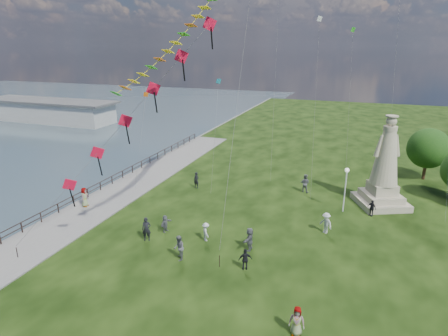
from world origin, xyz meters
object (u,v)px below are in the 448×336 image
at_px(person_1, 179,248).
at_px(statue, 384,173).
at_px(person_4, 297,321).
at_px(person_2, 206,232).
at_px(person_10, 85,198).
at_px(person_9, 372,208).
at_px(person_8, 326,223).
at_px(lamppost, 346,180).
at_px(person_7, 305,183).
at_px(person_6, 196,180).
at_px(pier_pavilion, 49,110).
at_px(person_11, 250,239).
at_px(person_3, 245,259).
at_px(person_5, 165,224).
at_px(person_0, 146,229).

bearing_deg(person_1, statue, 111.29).
bearing_deg(person_4, statue, 72.41).
relative_size(person_2, person_10, 0.80).
relative_size(person_2, person_9, 0.99).
bearing_deg(person_1, person_9, 107.12).
bearing_deg(person_8, statue, 95.38).
relative_size(statue, lamppost, 2.05).
height_order(person_2, person_7, person_7).
height_order(person_6, person_8, person_8).
bearing_deg(pier_pavilion, person_7, -22.25).
distance_m(person_2, person_10, 13.33).
bearing_deg(person_11, pier_pavilion, -121.24).
bearing_deg(lamppost, person_10, -162.18).
bearing_deg(person_4, person_1, 149.62).
distance_m(person_6, person_10, 11.37).
xyz_separation_m(person_4, person_11, (-4.77, 7.50, 0.05)).
distance_m(person_9, person_10, 26.44).
height_order(statue, person_10, statue).
xyz_separation_m(person_3, person_11, (-0.47, 2.62, 0.11)).
bearing_deg(person_1, person_2, 140.63).
distance_m(statue, person_4, 20.53).
distance_m(person_2, person_3, 4.94).
height_order(lamppost, person_5, lamppost).
bearing_deg(person_3, person_7, -122.12).
relative_size(person_3, person_8, 0.88).
height_order(person_0, person_7, person_7).
xyz_separation_m(statue, person_4, (-4.68, -19.84, -2.42)).
height_order(person_5, person_11, person_11).
bearing_deg(lamppost, person_11, -123.02).
height_order(pier_pavilion, person_4, pier_pavilion).
bearing_deg(lamppost, person_4, -94.75).
bearing_deg(statue, person_0, -166.45).
height_order(statue, person_1, statue).
height_order(statue, person_4, statue).
relative_size(pier_pavilion, person_1, 16.11).
bearing_deg(person_0, person_3, -31.45).
bearing_deg(person_5, person_0, 165.73).
distance_m(statue, person_9, 3.92).
distance_m(person_0, person_10, 9.50).
bearing_deg(person_5, person_9, -53.94).
height_order(person_4, person_8, person_8).
height_order(pier_pavilion, lamppost, lamppost).
bearing_deg(person_10, person_1, -124.20).
bearing_deg(person_10, person_3, -117.05).
bearing_deg(statue, pier_pavilion, 134.73).
xyz_separation_m(person_1, person_8, (9.39, 7.73, -0.05)).
bearing_deg(person_10, person_4, -125.71).
bearing_deg(statue, person_9, -130.82).
xyz_separation_m(person_0, person_11, (7.97, 1.39, -0.07)).
bearing_deg(person_11, person_10, -94.61).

